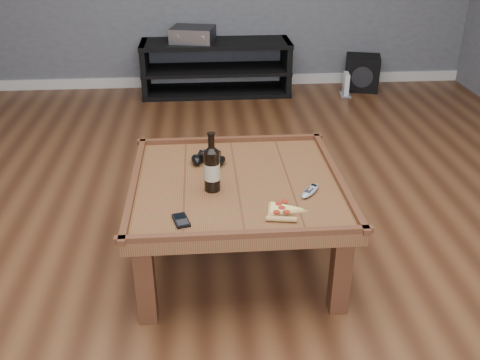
{
  "coord_description": "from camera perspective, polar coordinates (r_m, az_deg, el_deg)",
  "views": [
    {
      "loc": [
        -0.16,
        -2.26,
        1.62
      ],
      "look_at": [
        0.01,
        -0.12,
        0.52
      ],
      "focal_mm": 40.0,
      "sensor_mm": 36.0,
      "label": 1
    }
  ],
  "objects": [
    {
      "name": "coffee_table",
      "position": [
        2.58,
        -0.33,
        -1.29
      ],
      "size": [
        1.03,
        1.03,
        0.48
      ],
      "color": "#592B19",
      "rests_on": "ground"
    },
    {
      "name": "game_console",
      "position": [
        5.26,
        11.22,
        9.88
      ],
      "size": [
        0.11,
        0.18,
        0.22
      ],
      "rotation": [
        0.0,
        0.0,
        -0.12
      ],
      "color": "slate",
      "rests_on": "ground"
    },
    {
      "name": "media_console",
      "position": [
        5.2,
        -2.55,
        11.84
      ],
      "size": [
        1.4,
        0.45,
        0.5
      ],
      "color": "black",
      "rests_on": "ground"
    },
    {
      "name": "baseboard",
      "position": [
        5.48,
        -2.6,
        10.53
      ],
      "size": [
        5.0,
        0.02,
        0.1
      ],
      "primitive_type": "cube",
      "color": "silver",
      "rests_on": "ground"
    },
    {
      "name": "smartphone",
      "position": [
        2.24,
        -6.3,
        -4.29
      ],
      "size": [
        0.08,
        0.12,
        0.01
      ],
      "rotation": [
        0.0,
        0.0,
        0.26
      ],
      "color": "black",
      "rests_on": "coffee_table"
    },
    {
      "name": "remote_control",
      "position": [
        2.46,
        7.49,
        -1.14
      ],
      "size": [
        0.13,
        0.15,
        0.02
      ],
      "rotation": [
        0.0,
        0.0,
        -0.61
      ],
      "color": "gray",
      "rests_on": "coffee_table"
    },
    {
      "name": "av_receiver",
      "position": [
        5.12,
        -5.06,
        15.21
      ],
      "size": [
        0.44,
        0.39,
        0.13
      ],
      "rotation": [
        0.0,
        0.0,
        -0.23
      ],
      "color": "black",
      "rests_on": "media_console"
    },
    {
      "name": "ground",
      "position": [
        2.79,
        -0.31,
        -8.38
      ],
      "size": [
        6.0,
        6.0,
        0.0
      ],
      "primitive_type": "plane",
      "color": "#3E2111",
      "rests_on": "ground"
    },
    {
      "name": "subwoofer",
      "position": [
        5.48,
        12.88,
        11.1
      ],
      "size": [
        0.4,
        0.4,
        0.32
      ],
      "rotation": [
        0.0,
        0.0,
        -0.26
      ],
      "color": "black",
      "rests_on": "ground"
    },
    {
      "name": "game_controller",
      "position": [
        2.73,
        -3.4,
        2.3
      ],
      "size": [
        0.2,
        0.15,
        0.05
      ],
      "rotation": [
        0.0,
        0.0,
        -0.22
      ],
      "color": "black",
      "rests_on": "coffee_table"
    },
    {
      "name": "beer_bottle",
      "position": [
        2.43,
        -3.01,
        1.34
      ],
      "size": [
        0.07,
        0.07,
        0.28
      ],
      "color": "black",
      "rests_on": "coffee_table"
    },
    {
      "name": "pizza_slice",
      "position": [
        2.3,
        4.46,
        -3.31
      ],
      "size": [
        0.18,
        0.25,
        0.02
      ],
      "rotation": [
        0.0,
        0.0,
        -0.17
      ],
      "color": "tan",
      "rests_on": "coffee_table"
    }
  ]
}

